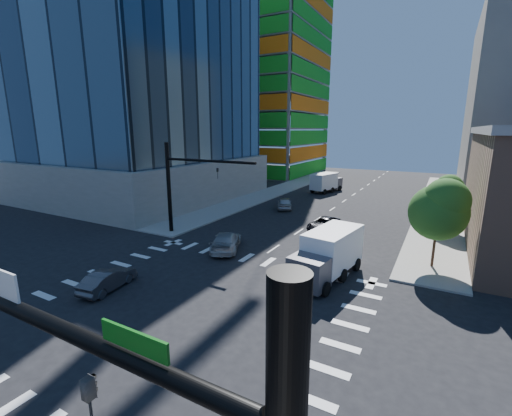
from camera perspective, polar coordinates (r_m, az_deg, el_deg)
The scene contains 14 objects.
ground at distance 21.44m, azimuth -11.88°, elevation -16.20°, with size 160.00×160.00×0.00m, color black.
road_markings at distance 21.43m, azimuth -11.88°, elevation -16.19°, with size 20.00×20.00×0.01m, color silver.
sidewalk_ne at distance 54.95m, azimuth 28.26°, elevation 0.58°, with size 5.00×60.00×0.15m, color gray.
sidewalk_nw at distance 60.39m, azimuth 3.92°, elevation 3.08°, with size 5.00×60.00×0.15m, color gray.
construction_building at distance 86.97m, azimuth 1.17°, elevation 22.33°, with size 25.16×34.50×70.60m.
signal_mast_nw at distance 34.37m, azimuth -12.55°, elevation 4.50°, with size 10.20×0.40×9.00m.
tree_south at distance 28.45m, azimuth 28.40°, elevation -0.12°, with size 4.16×4.16×6.82m.
tree_north at distance 40.39m, azimuth 29.03°, elevation 2.23°, with size 3.54×3.52×5.78m.
car_nb_far at distance 36.78m, azimuth 11.23°, elevation -2.60°, with size 2.20×4.76×1.32m, color black.
car_sb_near at distance 30.28m, azimuth -5.01°, elevation -5.52°, with size 2.21×5.44×1.58m, color #B2B2B2.
car_sb_mid at distance 45.91m, azimuth 4.80°, elevation 0.85°, with size 1.86×4.63×1.58m, color #A8AAB0.
car_sb_cross at distance 25.05m, azimuth -23.45°, elevation -10.88°, with size 1.44×4.14×1.36m, color #424246.
box_truck_near at distance 24.79m, azimuth 11.57°, elevation -8.26°, with size 3.69×6.78×3.38m.
box_truck_far at distance 59.66m, azimuth 11.76°, elevation 4.03°, with size 4.04×6.58×3.21m.
Camera 1 is at (12.55, -13.98, 10.32)m, focal length 24.00 mm.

